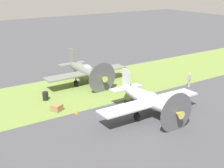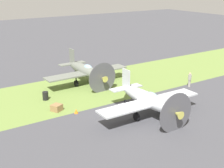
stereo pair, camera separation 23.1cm
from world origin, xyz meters
The scene contains 8 objects.
ground_plane centered at (0.00, 0.00, 0.00)m, with size 160.00×160.00×0.00m, color #424247.
grass_verge centered at (0.00, -9.62, 0.00)m, with size 120.00×11.00×0.01m, color olive.
airplane_lead centered at (-1.77, 0.16, 1.58)m, with size 10.52×8.36×3.77m.
airplane_wingman centered at (-1.62, -11.34, 1.59)m, with size 10.61×8.43×3.80m.
ground_crew_chief centered at (-11.12, -3.46, 0.91)m, with size 0.40×0.54×1.73m.
fuel_drum centered at (4.67, -8.83, 0.45)m, with size 0.60×0.60×0.90m, color black.
supply_crate centered at (4.87, -5.54, 0.32)m, with size 0.90×0.90×0.64m, color olive.
runway_marker_cone centered at (3.58, -3.94, 0.22)m, with size 0.36×0.36×0.44m, color orange.
Camera 1 is at (15.86, 20.29, 12.04)m, focal length 49.76 mm.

